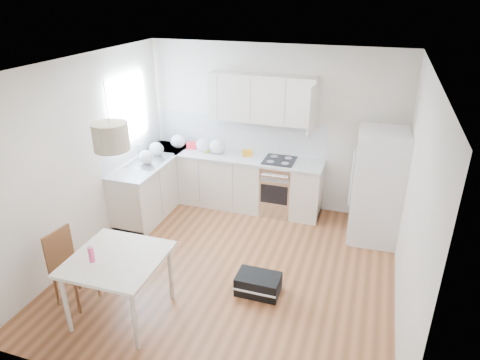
# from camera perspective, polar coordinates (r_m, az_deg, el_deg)

# --- Properties ---
(floor) EXTENTS (4.20, 4.20, 0.00)m
(floor) POSITION_cam_1_polar(r_m,az_deg,el_deg) (5.90, -1.15, -11.80)
(floor) COLOR brown
(floor) RESTS_ON ground
(ceiling) EXTENTS (4.20, 4.20, 0.00)m
(ceiling) POSITION_cam_1_polar(r_m,az_deg,el_deg) (4.82, -1.42, 15.04)
(ceiling) COLOR white
(ceiling) RESTS_ON wall_back
(wall_back) EXTENTS (4.20, 0.00, 4.20)m
(wall_back) POSITION_cam_1_polar(r_m,az_deg,el_deg) (7.10, 4.41, 6.86)
(wall_back) COLOR beige
(wall_back) RESTS_ON floor
(wall_left) EXTENTS (0.00, 4.20, 4.20)m
(wall_left) POSITION_cam_1_polar(r_m,az_deg,el_deg) (6.19, -19.95, 2.73)
(wall_left) COLOR beige
(wall_left) RESTS_ON floor
(wall_right) EXTENTS (0.00, 4.20, 4.20)m
(wall_right) POSITION_cam_1_polar(r_m,az_deg,el_deg) (4.99, 22.14, -2.87)
(wall_right) COLOR beige
(wall_right) RESTS_ON floor
(window_glassblock) EXTENTS (0.02, 1.00, 1.00)m
(window_glassblock) POSITION_cam_1_polar(r_m,az_deg,el_deg) (6.95, -14.68, 9.19)
(window_glassblock) COLOR #BFE0F9
(window_glassblock) RESTS_ON wall_left
(cabinets_back) EXTENTS (3.00, 0.60, 0.88)m
(cabinets_back) POSITION_cam_1_polar(r_m,az_deg,el_deg) (7.32, -0.95, -0.16)
(cabinets_back) COLOR beige
(cabinets_back) RESTS_ON floor
(cabinets_left) EXTENTS (0.60, 1.80, 0.88)m
(cabinets_left) POSITION_cam_1_polar(r_m,az_deg,el_deg) (7.29, -11.47, -0.79)
(cabinets_left) COLOR beige
(cabinets_left) RESTS_ON floor
(counter_back) EXTENTS (3.02, 0.64, 0.04)m
(counter_back) POSITION_cam_1_polar(r_m,az_deg,el_deg) (7.14, -0.98, 3.20)
(counter_back) COLOR silver
(counter_back) RESTS_ON cabinets_back
(counter_left) EXTENTS (0.64, 1.82, 0.04)m
(counter_left) POSITION_cam_1_polar(r_m,az_deg,el_deg) (7.11, -11.78, 2.57)
(counter_left) COLOR silver
(counter_left) RESTS_ON cabinets_left
(backsplash_back) EXTENTS (3.00, 0.01, 0.58)m
(backsplash_back) POSITION_cam_1_polar(r_m,az_deg,el_deg) (7.30, -0.24, 6.27)
(backsplash_back) COLOR white
(backsplash_back) RESTS_ON wall_back
(backsplash_left) EXTENTS (0.01, 1.80, 0.58)m
(backsplash_left) POSITION_cam_1_polar(r_m,az_deg,el_deg) (7.15, -14.05, 5.13)
(backsplash_left) COLOR white
(backsplash_left) RESTS_ON wall_left
(upper_cabinets) EXTENTS (1.70, 0.32, 0.75)m
(upper_cabinets) POSITION_cam_1_polar(r_m,az_deg,el_deg) (6.85, 2.98, 10.80)
(upper_cabinets) COLOR beige
(upper_cabinets) RESTS_ON wall_back
(range_oven) EXTENTS (0.50, 0.61, 0.88)m
(range_oven) POSITION_cam_1_polar(r_m,az_deg,el_deg) (7.12, 5.14, -0.99)
(range_oven) COLOR silver
(range_oven) RESTS_ON floor
(sink) EXTENTS (0.50, 0.80, 0.16)m
(sink) POSITION_cam_1_polar(r_m,az_deg,el_deg) (7.06, -11.98, 2.53)
(sink) COLOR silver
(sink) RESTS_ON counter_left
(refrigerator) EXTENTS (0.84, 0.86, 1.66)m
(refrigerator) POSITION_cam_1_polar(r_m,az_deg,el_deg) (6.55, 18.00, -0.79)
(refrigerator) COLOR white
(refrigerator) RESTS_ON floor
(dining_table) EXTENTS (1.01, 1.01, 0.78)m
(dining_table) POSITION_cam_1_polar(r_m,az_deg,el_deg) (4.98, -16.02, -10.72)
(dining_table) COLOR beige
(dining_table) RESTS_ON floor
(dining_chair) EXTENTS (0.44, 0.44, 0.93)m
(dining_chair) POSITION_cam_1_polar(r_m,az_deg,el_deg) (5.48, -21.24, -10.99)
(dining_chair) COLOR #4C2917
(dining_chair) RESTS_ON floor
(drink_bottle) EXTENTS (0.07, 0.07, 0.21)m
(drink_bottle) POSITION_cam_1_polar(r_m,az_deg,el_deg) (4.89, -19.24, -9.18)
(drink_bottle) COLOR #E33F7B
(drink_bottle) RESTS_ON dining_table
(gym_bag) EXTENTS (0.53, 0.35, 0.25)m
(gym_bag) POSITION_cam_1_polar(r_m,az_deg,el_deg) (5.45, 2.44, -13.69)
(gym_bag) COLOR black
(gym_bag) RESTS_ON floor
(pendant_lamp) EXTENTS (0.43, 0.43, 0.27)m
(pendant_lamp) POSITION_cam_1_polar(r_m,az_deg,el_deg) (4.27, -16.85, 5.55)
(pendant_lamp) COLOR beige
(pendant_lamp) RESTS_ON ceiling
(grocery_bag_a) EXTENTS (0.26, 0.22, 0.23)m
(grocery_bag_a) POSITION_cam_1_polar(r_m,az_deg,el_deg) (7.50, -8.27, 5.12)
(grocery_bag_a) COLOR white
(grocery_bag_a) RESTS_ON counter_back
(grocery_bag_b) EXTENTS (0.25, 0.22, 0.23)m
(grocery_bag_b) POSITION_cam_1_polar(r_m,az_deg,el_deg) (7.27, -4.91, 4.62)
(grocery_bag_b) COLOR white
(grocery_bag_b) RESTS_ON counter_back
(grocery_bag_c) EXTENTS (0.27, 0.23, 0.24)m
(grocery_bag_c) POSITION_cam_1_polar(r_m,az_deg,el_deg) (7.17, -3.02, 4.48)
(grocery_bag_c) COLOR white
(grocery_bag_c) RESTS_ON counter_back
(grocery_bag_d) EXTENTS (0.25, 0.21, 0.22)m
(grocery_bag_d) POSITION_cam_1_polar(r_m,az_deg,el_deg) (7.22, -11.11, 4.10)
(grocery_bag_d) COLOR white
(grocery_bag_d) RESTS_ON counter_back
(grocery_bag_e) EXTENTS (0.25, 0.21, 0.22)m
(grocery_bag_e) POSITION_cam_1_polar(r_m,az_deg,el_deg) (6.90, -12.38, 3.00)
(grocery_bag_e) COLOR white
(grocery_bag_e) RESTS_ON counter_left
(snack_orange) EXTENTS (0.18, 0.16, 0.11)m
(snack_orange) POSITION_cam_1_polar(r_m,az_deg,el_deg) (7.08, 0.98, 3.63)
(snack_orange) COLOR orange
(snack_orange) RESTS_ON counter_back
(snack_yellow) EXTENTS (0.17, 0.15, 0.10)m
(snack_yellow) POSITION_cam_1_polar(r_m,az_deg,el_deg) (7.30, -4.67, 4.17)
(snack_yellow) COLOR #FFF928
(snack_yellow) RESTS_ON counter_back
(snack_red) EXTENTS (0.18, 0.13, 0.11)m
(snack_red) POSITION_cam_1_polar(r_m,az_deg,el_deg) (7.46, -6.45, 4.61)
(snack_red) COLOR red
(snack_red) RESTS_ON counter_back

